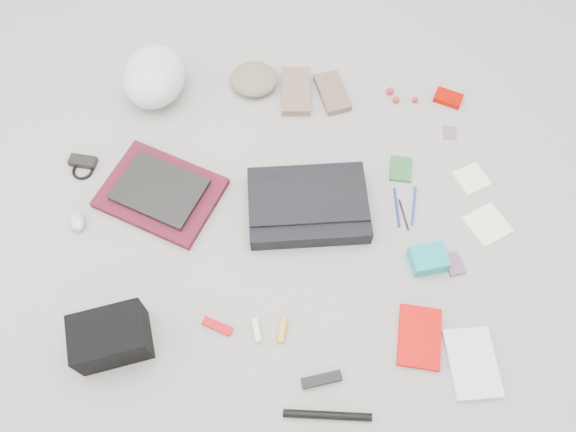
{
  "coord_description": "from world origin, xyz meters",
  "views": [
    {
      "loc": [
        0.0,
        -0.88,
        1.76
      ],
      "look_at": [
        0.0,
        0.0,
        0.05
      ],
      "focal_mm": 35.0,
      "sensor_mm": 36.0,
      "label": 1
    }
  ],
  "objects_px": {
    "camera_bag": "(111,337)",
    "laptop": "(160,190)",
    "messenger_bag": "(308,205)",
    "accordion_wallet": "(428,259)",
    "bike_helmet": "(154,76)",
    "book_red": "(419,337)"
  },
  "relations": [
    {
      "from": "camera_bag",
      "to": "laptop",
      "type": "bearing_deg",
      "value": 66.05
    },
    {
      "from": "laptop",
      "to": "camera_bag",
      "type": "height_order",
      "value": "camera_bag"
    },
    {
      "from": "camera_bag",
      "to": "book_red",
      "type": "distance_m",
      "value": 0.96
    },
    {
      "from": "laptop",
      "to": "bike_helmet",
      "type": "height_order",
      "value": "bike_helmet"
    },
    {
      "from": "camera_bag",
      "to": "book_red",
      "type": "bearing_deg",
      "value": -13.94
    },
    {
      "from": "bike_helmet",
      "to": "laptop",
      "type": "bearing_deg",
      "value": -77.17
    },
    {
      "from": "messenger_bag",
      "to": "accordion_wallet",
      "type": "bearing_deg",
      "value": -30.41
    },
    {
      "from": "messenger_bag",
      "to": "book_red",
      "type": "distance_m",
      "value": 0.58
    },
    {
      "from": "camera_bag",
      "to": "accordion_wallet",
      "type": "relative_size",
      "value": 1.93
    },
    {
      "from": "camera_bag",
      "to": "bike_helmet",
      "type": "bearing_deg",
      "value": 73.53
    },
    {
      "from": "camera_bag",
      "to": "book_red",
      "type": "relative_size",
      "value": 1.12
    },
    {
      "from": "laptop",
      "to": "book_red",
      "type": "xyz_separation_m",
      "value": [
        0.87,
        -0.52,
        -0.03
      ]
    },
    {
      "from": "accordion_wallet",
      "to": "messenger_bag",
      "type": "bearing_deg",
      "value": 141.77
    },
    {
      "from": "laptop",
      "to": "bike_helmet",
      "type": "bearing_deg",
      "value": 122.24
    },
    {
      "from": "camera_bag",
      "to": "accordion_wallet",
      "type": "distance_m",
      "value": 1.05
    },
    {
      "from": "messenger_bag",
      "to": "laptop",
      "type": "distance_m",
      "value": 0.53
    },
    {
      "from": "laptop",
      "to": "book_red",
      "type": "bearing_deg",
      "value": -5.78
    },
    {
      "from": "bike_helmet",
      "to": "camera_bag",
      "type": "relative_size",
      "value": 1.33
    },
    {
      "from": "laptop",
      "to": "accordion_wallet",
      "type": "height_order",
      "value": "accordion_wallet"
    },
    {
      "from": "messenger_bag",
      "to": "laptop",
      "type": "relative_size",
      "value": 1.39
    },
    {
      "from": "bike_helmet",
      "to": "accordion_wallet",
      "type": "relative_size",
      "value": 2.57
    },
    {
      "from": "camera_bag",
      "to": "accordion_wallet",
      "type": "height_order",
      "value": "camera_bag"
    }
  ]
}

